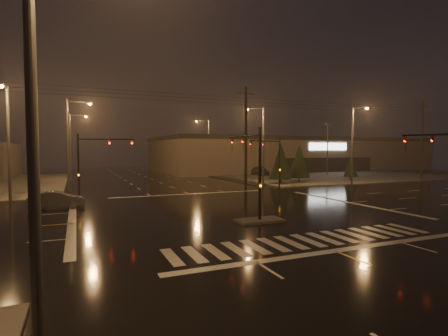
{
  "coord_description": "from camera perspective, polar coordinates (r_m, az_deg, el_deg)",
  "views": [
    {
      "loc": [
        -10.66,
        -23.35,
        4.57
      ],
      "look_at": [
        0.99,
        4.15,
        3.0
      ],
      "focal_mm": 28.0,
      "sensor_mm": 36.0,
      "label": 1
    }
  ],
  "objects": [
    {
      "name": "ground",
      "position": [
        26.07,
        1.57,
        -7.09
      ],
      "size": [
        140.0,
        140.0,
        0.0
      ],
      "primitive_type": "plane",
      "color": "black",
      "rests_on": "ground"
    },
    {
      "name": "sidewalk_ne",
      "position": [
        67.23,
        14.33,
        -0.94
      ],
      "size": [
        36.0,
        36.0,
        0.12
      ],
      "primitive_type": "cube",
      "color": "#4D4B45",
      "rests_on": "ground"
    },
    {
      "name": "median_island",
      "position": [
        22.54,
        5.84,
        -8.51
      ],
      "size": [
        3.0,
        1.6,
        0.15
      ],
      "primitive_type": "cube",
      "color": "#4D4B45",
      "rests_on": "ground"
    },
    {
      "name": "crosswalk",
      "position": [
        18.45,
        13.49,
        -11.4
      ],
      "size": [
        15.0,
        2.6,
        0.01
      ],
      "primitive_type": "cube",
      "color": "beige",
      "rests_on": "ground"
    },
    {
      "name": "stop_bar_near",
      "position": [
        16.94,
        17.61,
        -12.76
      ],
      "size": [
        16.0,
        0.5,
        0.01
      ],
      "primitive_type": "cube",
      "color": "beige",
      "rests_on": "ground"
    },
    {
      "name": "stop_bar_far",
      "position": [
        36.25,
        -5.69,
        -4.24
      ],
      "size": [
        16.0,
        0.5,
        0.01
      ],
      "primitive_type": "cube",
      "color": "beige",
      "rests_on": "ground"
    },
    {
      "name": "parking_lot",
      "position": [
        68.86,
        18.65,
        -0.93
      ],
      "size": [
        50.0,
        24.0,
        0.08
      ],
      "primitive_type": "cube",
      "color": "black",
      "rests_on": "ground"
    },
    {
      "name": "retail_building",
      "position": [
        83.02,
        10.42,
        2.45
      ],
      "size": [
        60.2,
        28.3,
        7.2
      ],
      "color": "#6E5C4E",
      "rests_on": "ground"
    },
    {
      "name": "signal_mast_median",
      "position": [
        22.92,
        4.77,
        0.96
      ],
      "size": [
        0.25,
        4.59,
        6.0
      ],
      "color": "black",
      "rests_on": "ground"
    },
    {
      "name": "signal_mast_ne",
      "position": [
        39.09,
        8.1,
        1.84
      ],
      "size": [
        4.84,
        1.86,
        6.0
      ],
      "color": "black",
      "rests_on": "ground"
    },
    {
      "name": "signal_mast_nw",
      "position": [
        33.51,
        -20.97,
        1.48
      ],
      "size": [
        4.84,
        1.86,
        6.0
      ],
      "color": "black",
      "rests_on": "ground"
    },
    {
      "name": "streetlight_0",
      "position": [
        8.46,
        -26.79,
        11.09
      ],
      "size": [
        2.77,
        0.32,
        10.0
      ],
      "color": "#38383A",
      "rests_on": "ground"
    },
    {
      "name": "streetlight_1",
      "position": [
        41.37,
        -23.75,
        4.46
      ],
      "size": [
        2.77,
        0.32,
        10.0
      ],
      "color": "#38383A",
      "rests_on": "ground"
    },
    {
      "name": "streetlight_2",
      "position": [
        57.36,
        -23.53,
        3.99
      ],
      "size": [
        2.77,
        0.32,
        10.0
      ],
      "color": "#38383A",
      "rests_on": "ground"
    },
    {
      "name": "streetlight_3",
      "position": [
        45.02,
        6.1,
        4.56
      ],
      "size": [
        2.77,
        0.32,
        10.0
      ],
      "color": "#38383A",
      "rests_on": "ground"
    },
    {
      "name": "streetlight_4",
      "position": [
        63.25,
        -2.75,
        4.12
      ],
      "size": [
        2.77,
        0.32,
        10.0
      ],
      "color": "#38383A",
      "rests_on": "ground"
    },
    {
      "name": "streetlight_5",
      "position": [
        34.97,
        -31.84,
        4.58
      ],
      "size": [
        0.32,
        2.77,
        10.0
      ],
      "color": "#38383A",
      "rests_on": "ground"
    },
    {
      "name": "streetlight_6",
      "position": [
        47.55,
        20.5,
        4.3
      ],
      "size": [
        0.32,
        2.77,
        10.0
      ],
      "color": "#38383A",
      "rests_on": "ground"
    },
    {
      "name": "utility_pole_1",
      "position": [
        41.78,
        3.6,
        5.14
      ],
      "size": [
        2.2,
        0.32,
        12.0
      ],
      "color": "black",
      "rests_on": "ground"
    },
    {
      "name": "utility_pole_2",
      "position": [
        61.36,
        29.61,
        4.07
      ],
      "size": [
        2.2,
        0.32,
        12.0
      ],
      "color": "black",
      "rests_on": "ground"
    },
    {
      "name": "conifer_0",
      "position": [
        46.92,
        9.26,
        1.14
      ],
      "size": [
        3.04,
        3.04,
        5.46
      ],
      "color": "black",
      "rests_on": "ground"
    },
    {
      "name": "conifer_1",
      "position": [
        49.85,
        12.18,
        1.16
      ],
      "size": [
        2.98,
        2.98,
        5.36
      ],
      "color": "black",
      "rests_on": "ground"
    },
    {
      "name": "conifer_2",
      "position": [
        53.42,
        19.97,
        0.31
      ],
      "size": [
        1.96,
        1.96,
        3.76
      ],
      "color": "black",
      "rests_on": "ground"
    },
    {
      "name": "car_parked",
      "position": [
        61.2,
        5.87,
        -0.49
      ],
      "size": [
        2.66,
        5.27,
        1.72
      ],
      "primitive_type": "imported",
      "rotation": [
        0.0,
        0.0,
        -0.13
      ],
      "color": "black",
      "rests_on": "ground"
    },
    {
      "name": "car_crossing",
      "position": [
        30.33,
        -25.62,
        -4.68
      ],
      "size": [
        4.11,
        1.57,
        1.34
      ],
      "primitive_type": "imported",
      "rotation": [
        0.0,
        0.0,
        1.53
      ],
      "color": "#5A5C61",
      "rests_on": "ground"
    }
  ]
}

